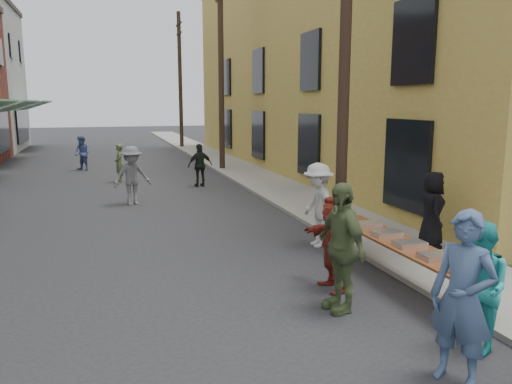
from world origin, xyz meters
TOP-DOWN VIEW (x-y plane):
  - ground at (0.00, 0.00)m, footprint 120.00×120.00m
  - sidewalk at (5.00, 15.00)m, footprint 2.20×60.00m
  - building_ochre at (11.10, 14.00)m, footprint 10.00×28.00m
  - utility_pole_near at (4.30, 3.00)m, footprint 0.26×0.26m
  - utility_pole_mid at (4.30, 15.00)m, footprint 0.26×0.26m
  - utility_pole_far at (4.30, 27.00)m, footprint 0.26×0.26m
  - serving_table at (3.80, -0.22)m, footprint 0.70×4.00m
  - catering_tray_sausage at (3.80, -1.87)m, footprint 0.50×0.33m
  - catering_tray_foil_b at (3.80, -1.22)m, footprint 0.50×0.33m
  - catering_tray_buns at (3.80, -0.52)m, footprint 0.50×0.33m
  - catering_tray_foil_d at (3.80, 0.18)m, footprint 0.50×0.33m
  - catering_tray_buns_end at (3.80, 0.88)m, footprint 0.50×0.33m
  - condiment_jar_a at (3.58, -2.17)m, footprint 0.07×0.07m
  - condiment_jar_b at (3.58, -2.07)m, footprint 0.07×0.07m
  - condiment_jar_c at (3.58, -1.97)m, footprint 0.07×0.07m
  - cup_stack at (4.00, -2.12)m, footprint 0.08×0.08m
  - guest_front_b at (2.68, -3.14)m, footprint 0.74×0.85m
  - guest_front_c at (3.40, -2.57)m, footprint 0.80×0.93m
  - guest_front_d at (3.40, 2.28)m, footprint 0.72×1.21m
  - guest_front_e at (2.32, -0.94)m, footprint 0.58×1.19m
  - guest_queue_back at (2.60, -0.15)m, footprint 0.50×1.51m
  - server at (5.51, 1.22)m, footprint 0.78×0.92m
  - passerby_left at (-0.16, 8.10)m, footprint 1.30×0.96m
  - passerby_mid at (2.46, 10.78)m, footprint 0.99×0.53m
  - passerby_right at (-0.38, 12.68)m, footprint 0.38×0.57m
  - passerby_far at (-1.87, 16.81)m, footprint 0.97×0.97m

SIDE VIEW (x-z plane):
  - ground at x=0.00m, z-range 0.00..0.00m
  - sidewalk at x=5.00m, z-range 0.00..0.10m
  - serving_table at x=3.80m, z-range 0.34..1.09m
  - passerby_right at x=-0.38m, z-range 0.00..1.51m
  - catering_tray_sausage at x=3.80m, z-range 0.75..0.83m
  - catering_tray_foil_b at x=3.80m, z-range 0.75..0.83m
  - catering_tray_buns at x=3.80m, z-range 0.75..0.83m
  - catering_tray_foil_d at x=3.80m, z-range 0.75..0.83m
  - catering_tray_buns_end at x=3.80m, z-range 0.75..0.83m
  - condiment_jar_a at x=3.58m, z-range 0.75..0.83m
  - condiment_jar_b at x=3.58m, z-range 0.75..0.83m
  - condiment_jar_c at x=3.58m, z-range 0.75..0.83m
  - passerby_far at x=-1.87m, z-range 0.00..1.59m
  - passerby_mid at x=2.46m, z-range 0.00..1.60m
  - cup_stack at x=4.00m, z-range 0.75..0.87m
  - guest_queue_back at x=2.60m, z-range 0.00..1.63m
  - guest_front_c at x=3.40m, z-range 0.00..1.66m
  - passerby_left at x=-0.16m, z-range 0.00..1.79m
  - server at x=5.51m, z-range 0.10..1.70m
  - guest_front_d at x=3.40m, z-range 0.00..1.83m
  - guest_front_e at x=2.32m, z-range 0.00..1.96m
  - guest_front_b at x=2.68m, z-range 0.00..1.98m
  - utility_pole_near at x=4.30m, z-range 0.00..9.00m
  - utility_pole_mid at x=4.30m, z-range 0.00..9.00m
  - utility_pole_far at x=4.30m, z-range 0.00..9.00m
  - building_ochre at x=11.10m, z-range 0.00..10.00m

